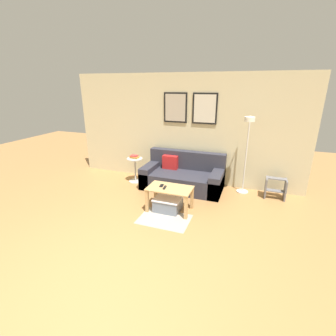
# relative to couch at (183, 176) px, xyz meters

# --- Properties ---
(ground_plane) EXTENTS (16.00, 16.00, 0.00)m
(ground_plane) POSITION_rel_couch_xyz_m (-0.16, -3.28, -0.27)
(ground_plane) COLOR #A87542
(wall_back) EXTENTS (5.60, 0.09, 2.55)m
(wall_back) POSITION_rel_couch_xyz_m (-0.16, 0.46, 1.02)
(wall_back) COLOR #C6BC93
(wall_back) RESTS_ON ground_plane
(area_rug) EXTENTS (0.91, 0.63, 0.01)m
(area_rug) POSITION_rel_couch_xyz_m (0.11, -1.49, -0.27)
(area_rug) COLOR #A39989
(area_rug) RESTS_ON ground_plane
(couch) EXTENTS (1.82, 0.89, 0.81)m
(couch) POSITION_rel_couch_xyz_m (0.00, 0.00, 0.00)
(couch) COLOR #2D2D38
(couch) RESTS_ON ground_plane
(coffee_table) EXTENTS (0.83, 0.49, 0.47)m
(coffee_table) POSITION_rel_couch_xyz_m (0.09, -1.14, 0.09)
(coffee_table) COLOR tan
(coffee_table) RESTS_ON ground_plane
(storage_bin) EXTENTS (0.50, 0.46, 0.26)m
(storage_bin) POSITION_rel_couch_xyz_m (0.05, -1.13, -0.14)
(storage_bin) COLOR slate
(storage_bin) RESTS_ON ground_plane
(floor_lamp) EXTENTS (0.25, 0.45, 1.70)m
(floor_lamp) POSITION_rel_couch_xyz_m (1.34, 0.08, 0.90)
(floor_lamp) COLOR silver
(floor_lamp) RESTS_ON ground_plane
(side_table) EXTENTS (0.38, 0.38, 0.60)m
(side_table) POSITION_rel_couch_xyz_m (-1.21, -0.05, 0.09)
(side_table) COLOR silver
(side_table) RESTS_ON ground_plane
(book_stack) EXTENTS (0.23, 0.17, 0.07)m
(book_stack) POSITION_rel_couch_xyz_m (-1.22, -0.04, 0.36)
(book_stack) COLOR #D8C666
(book_stack) RESTS_ON side_table
(remote_control) EXTENTS (0.06, 0.15, 0.02)m
(remote_control) POSITION_rel_couch_xyz_m (-0.00, -1.18, 0.21)
(remote_control) COLOR black
(remote_control) RESTS_ON coffee_table
(cell_phone) EXTENTS (0.09, 0.15, 0.01)m
(cell_phone) POSITION_rel_couch_xyz_m (-0.09, -1.11, 0.20)
(cell_phone) COLOR black
(cell_phone) RESTS_ON coffee_table
(step_stool) EXTENTS (0.41, 0.30, 0.43)m
(step_stool) POSITION_rel_couch_xyz_m (2.00, 0.14, -0.04)
(step_stool) COLOR slate
(step_stool) RESTS_ON ground_plane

